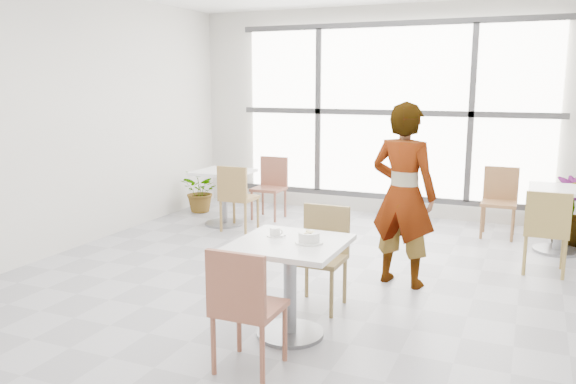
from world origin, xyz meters
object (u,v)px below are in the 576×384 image
at_px(coffee_cup, 275,232).
at_px(bg_chair_left_near, 236,194).
at_px(chair_far, 322,249).
at_px(oatmeal_bowl, 309,237).
at_px(bg_table_right, 560,210).
at_px(bg_chair_right_far, 500,197).
at_px(main_table, 290,270).
at_px(person, 403,195).
at_px(chair_near, 244,302).
at_px(bg_chair_left_far, 271,183).
at_px(plant_right, 570,211).
at_px(bg_table_left, 223,190).
at_px(plant_left, 201,191).
at_px(bg_chair_right_near, 546,227).

distance_m(coffee_cup, bg_chair_left_near, 3.07).
height_order(chair_far, oatmeal_bowl, chair_far).
distance_m(bg_table_right, bg_chair_right_far, 0.84).
bearing_deg(chair_far, coffee_cup, -105.48).
bearing_deg(main_table, bg_chair_right_far, 71.22).
xyz_separation_m(main_table, person, (0.53, 1.49, 0.35)).
distance_m(chair_near, bg_chair_left_far, 4.54).
xyz_separation_m(main_table, bg_table_right, (1.96, 3.27, -0.04)).
height_order(person, plant_right, person).
xyz_separation_m(bg_table_left, plant_right, (4.29, 0.78, -0.08)).
xyz_separation_m(chair_near, bg_chair_left_far, (-1.75, 4.19, 0.00)).
bearing_deg(bg_chair_left_near, person, 154.69).
distance_m(chair_near, bg_chair_right_far, 4.62).
relative_size(main_table, person, 0.46).
height_order(main_table, plant_left, main_table).
height_order(bg_table_left, plant_left, bg_table_left).
height_order(main_table, coffee_cup, coffee_cup).
height_order(chair_near, plant_left, chair_near).
height_order(bg_chair_left_far, bg_chair_right_far, same).
height_order(bg_chair_right_far, plant_left, bg_chair_right_far).
relative_size(oatmeal_bowl, plant_left, 0.33).
bearing_deg(bg_table_right, chair_near, -117.15).
distance_m(bg_table_left, bg_chair_right_far, 3.60).
height_order(oatmeal_bowl, bg_chair_right_far, bg_chair_right_far).
bearing_deg(bg_table_right, person, -128.89).
xyz_separation_m(chair_near, bg_table_right, (2.01, 3.92, -0.01)).
relative_size(chair_near, bg_chair_left_near, 1.00).
xyz_separation_m(main_table, oatmeal_bowl, (0.15, 0.02, 0.27)).
bearing_deg(bg_chair_right_near, chair_far, 42.00).
distance_m(coffee_cup, bg_chair_right_far, 3.96).
bearing_deg(person, oatmeal_bowl, 86.88).
bearing_deg(chair_far, bg_chair_right_near, 42.00).
distance_m(main_table, bg_chair_right_near, 2.94).
height_order(coffee_cup, bg_chair_right_far, bg_chair_right_far).
height_order(chair_near, bg_chair_left_far, same).
distance_m(bg_chair_right_near, bg_chair_right_far, 1.53).
height_order(chair_far, bg_chair_left_near, same).
distance_m(oatmeal_bowl, plant_left, 4.60).
xyz_separation_m(bg_table_right, bg_chair_left_far, (-3.76, 0.27, 0.01)).
bearing_deg(person, bg_table_right, -117.52).
height_order(coffee_cup, bg_table_right, coffee_cup).
bearing_deg(person, chair_near, 86.24).
height_order(bg_table_left, plant_right, plant_right).
bearing_deg(bg_table_left, bg_chair_right_near, -7.92).
bearing_deg(person, bg_chair_right_far, -96.92).
bearing_deg(coffee_cup, bg_table_right, 56.18).
height_order(main_table, bg_table_left, same).
height_order(chair_near, bg_chair_left_near, same).
relative_size(bg_table_right, plant_left, 1.17).
xyz_separation_m(coffee_cup, person, (0.69, 1.40, 0.10)).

